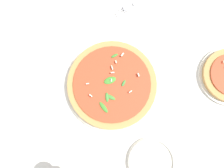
# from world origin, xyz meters

# --- Properties ---
(ground_plane) EXTENTS (6.00, 6.00, 0.00)m
(ground_plane) POSITION_xyz_m (0.00, 0.00, 0.00)
(ground_plane) COLOR silver
(pizza_arugula_main) EXTENTS (0.34, 0.34, 0.05)m
(pizza_arugula_main) POSITION_xyz_m (-0.02, 0.03, 0.02)
(pizza_arugula_main) COLOR silver
(pizza_arugula_main) RESTS_ON ground_plane
(napkin) EXTENTS (0.14, 0.09, 0.01)m
(napkin) POSITION_xyz_m (-0.30, -0.18, 0.00)
(napkin) COLOR white
(napkin) RESTS_ON ground_plane
(fork) EXTENTS (0.21, 0.03, 0.00)m
(fork) POSITION_xyz_m (-0.30, -0.18, 0.01)
(fork) COLOR silver
(fork) RESTS_ON ground_plane
(side_plate_white) EXTENTS (0.17, 0.17, 0.02)m
(side_plate_white) POSITION_xyz_m (0.02, 0.33, 0.01)
(side_plate_white) COLOR silver
(side_plate_white) RESTS_ON ground_plane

